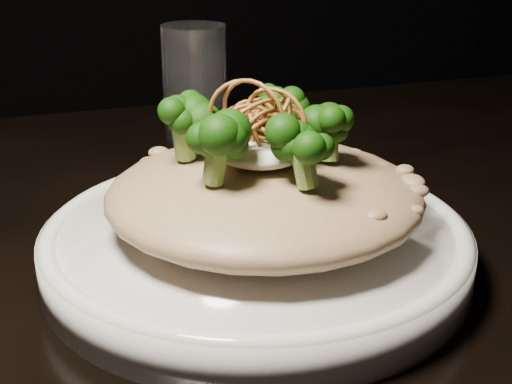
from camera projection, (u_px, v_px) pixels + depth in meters
table at (258, 330)px, 0.57m from camera, size 1.10×0.80×0.75m
plate at (256, 247)px, 0.48m from camera, size 0.29×0.29×0.03m
risotto at (264, 194)px, 0.47m from camera, size 0.21×0.21×0.05m
broccoli at (262, 126)px, 0.46m from camera, size 0.12×0.12×0.04m
cheese at (260, 150)px, 0.46m from camera, size 0.06×0.06×0.02m
shallots at (262, 108)px, 0.45m from camera, size 0.06×0.06×0.04m
drinking_glass at (195, 82)px, 0.75m from camera, size 0.09×0.09×0.12m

